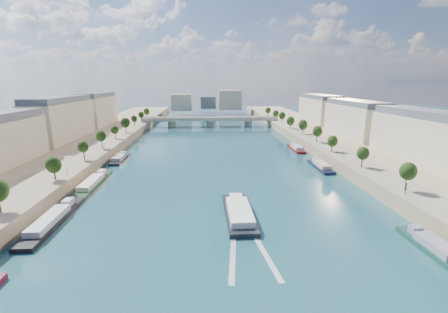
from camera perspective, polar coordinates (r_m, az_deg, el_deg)
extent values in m
plane|color=#0C2835|center=(137.19, -1.60, -1.43)|extent=(700.00, 700.00, 0.00)
cube|color=#9E8460|center=(152.09, -29.84, -0.81)|extent=(44.00, 520.00, 5.00)
cube|color=#9E8460|center=(156.61, 25.74, 0.05)|extent=(44.00, 520.00, 5.00)
cube|color=gray|center=(145.51, -24.66, 0.22)|extent=(14.00, 520.00, 0.10)
cube|color=gray|center=(149.26, 20.82, 0.91)|extent=(14.00, 520.00, 0.10)
cylinder|color=#382B1E|center=(94.32, -35.92, -7.13)|extent=(0.50, 0.50, 3.82)
ellipsoid|color=black|center=(93.24, -36.24, -5.06)|extent=(4.80, 4.80, 5.52)
cylinder|color=#382B1E|center=(114.14, -29.70, -2.95)|extent=(0.50, 0.50, 3.82)
ellipsoid|color=black|center=(113.26, -29.92, -1.21)|extent=(4.80, 4.80, 5.52)
cylinder|color=#382B1E|center=(135.33, -25.40, -0.02)|extent=(0.50, 0.50, 3.82)
ellipsoid|color=black|center=(134.58, -25.56, 1.47)|extent=(4.80, 4.80, 5.52)
cylinder|color=#382B1E|center=(157.32, -22.29, 2.11)|extent=(0.50, 0.50, 3.82)
ellipsoid|color=black|center=(156.68, -22.41, 3.39)|extent=(4.80, 4.80, 5.52)
cylinder|color=#382B1E|center=(179.83, -19.94, 3.71)|extent=(0.50, 0.50, 3.82)
ellipsoid|color=black|center=(179.27, -20.04, 4.84)|extent=(4.80, 4.80, 5.52)
cylinder|color=#382B1E|center=(202.68, -18.11, 4.94)|extent=(0.50, 0.50, 3.82)
ellipsoid|color=black|center=(202.18, -18.19, 5.95)|extent=(4.80, 4.80, 5.52)
cylinder|color=#382B1E|center=(225.77, -16.65, 5.92)|extent=(0.50, 0.50, 3.82)
ellipsoid|color=black|center=(225.32, -16.71, 6.82)|extent=(4.80, 4.80, 5.52)
cylinder|color=#382B1E|center=(249.03, -15.46, 6.72)|extent=(0.50, 0.50, 3.82)
ellipsoid|color=black|center=(248.63, -15.51, 7.54)|extent=(4.80, 4.80, 5.52)
cylinder|color=#382B1E|center=(272.42, -14.47, 7.37)|extent=(0.50, 0.50, 3.82)
ellipsoid|color=black|center=(272.05, -14.51, 8.12)|extent=(4.80, 4.80, 5.52)
cylinder|color=#382B1E|center=(105.88, 30.97, -4.34)|extent=(0.50, 0.50, 3.82)
ellipsoid|color=black|center=(104.92, 31.22, -2.47)|extent=(4.80, 4.80, 5.52)
cylinder|color=#382B1E|center=(125.40, 24.88, -0.99)|extent=(0.50, 0.50, 3.82)
ellipsoid|color=black|center=(124.60, 25.05, 0.60)|extent=(4.80, 4.80, 5.52)
cylinder|color=#382B1E|center=(146.27, 20.49, 1.43)|extent=(0.50, 0.50, 3.82)
ellipsoid|color=black|center=(145.58, 20.61, 2.81)|extent=(4.80, 4.80, 5.52)
cylinder|color=#382B1E|center=(167.98, 17.21, 3.24)|extent=(0.50, 0.50, 3.82)
ellipsoid|color=black|center=(167.38, 17.30, 4.45)|extent=(4.80, 4.80, 5.52)
cylinder|color=#382B1E|center=(190.23, 14.68, 4.62)|extent=(0.50, 0.50, 3.82)
ellipsoid|color=black|center=(189.70, 14.74, 5.69)|extent=(4.80, 4.80, 5.52)
cylinder|color=#382B1E|center=(212.87, 12.67, 5.70)|extent=(0.50, 0.50, 3.82)
ellipsoid|color=black|center=(212.40, 12.72, 6.66)|extent=(4.80, 4.80, 5.52)
cylinder|color=#382B1E|center=(235.78, 11.05, 6.57)|extent=(0.50, 0.50, 3.82)
ellipsoid|color=black|center=(235.35, 11.09, 7.44)|extent=(4.80, 4.80, 5.52)
cylinder|color=#382B1E|center=(258.88, 9.71, 7.28)|extent=(0.50, 0.50, 3.82)
ellipsoid|color=black|center=(258.49, 9.75, 8.07)|extent=(4.80, 4.80, 5.52)
cylinder|color=#382B1E|center=(282.13, 8.59, 7.87)|extent=(0.50, 0.50, 3.82)
ellipsoid|color=black|center=(281.78, 8.62, 8.60)|extent=(4.80, 4.80, 5.52)
cylinder|color=black|center=(116.53, -27.77, -2.35)|extent=(0.14, 0.14, 4.00)
sphere|color=#FFE5B2|center=(116.01, -27.89, -1.35)|extent=(0.36, 0.36, 0.36)
cylinder|color=black|center=(152.80, -21.86, 1.86)|extent=(0.14, 0.14, 4.00)
sphere|color=#FFE5B2|center=(152.40, -21.93, 2.63)|extent=(0.36, 0.36, 0.36)
cylinder|color=black|center=(190.57, -18.25, 4.41)|extent=(0.14, 0.14, 4.00)
sphere|color=#FFE5B2|center=(190.25, -18.30, 5.04)|extent=(0.36, 0.36, 0.36)
cylinder|color=black|center=(229.09, -15.82, 6.11)|extent=(0.14, 0.14, 4.00)
sphere|color=#FFE5B2|center=(228.83, -15.86, 6.63)|extent=(0.36, 0.36, 0.36)
cylinder|color=black|center=(100.58, 31.39, -5.23)|extent=(0.14, 0.14, 4.00)
sphere|color=#FFE5B2|center=(99.97, 31.54, -4.09)|extent=(0.36, 0.36, 0.36)
cylinder|color=black|center=(133.73, 21.74, 0.23)|extent=(0.14, 0.14, 4.00)
sphere|color=#FFE5B2|center=(133.28, 21.83, 1.11)|extent=(0.36, 0.36, 0.36)
cylinder|color=black|center=(169.86, 16.07, 3.47)|extent=(0.14, 0.14, 4.00)
sphere|color=#FFE5B2|center=(169.50, 16.11, 4.16)|extent=(0.36, 0.36, 0.36)
cylinder|color=black|center=(207.41, 12.39, 5.53)|extent=(0.14, 0.14, 4.00)
sphere|color=#FFE5B2|center=(207.12, 12.42, 6.10)|extent=(0.36, 0.36, 0.36)
cylinder|color=black|center=(245.74, 9.84, 6.94)|extent=(0.14, 0.14, 4.00)
sphere|color=#FFE5B2|center=(245.49, 9.86, 7.43)|extent=(0.36, 0.36, 0.36)
cube|color=#C2B595|center=(191.99, -28.57, 5.90)|extent=(16.00, 52.00, 20.00)
cube|color=#474C54|center=(191.03, -28.98, 9.33)|extent=(14.72, 50.44, 3.20)
cube|color=#C2B595|center=(245.57, -23.02, 7.91)|extent=(16.00, 52.00, 20.00)
cube|color=#474C54|center=(244.82, -23.29, 10.61)|extent=(14.72, 50.44, 3.20)
cube|color=#C2B595|center=(147.62, 33.85, 3.24)|extent=(16.00, 52.00, 20.00)
cube|color=#474C54|center=(146.36, 34.48, 7.69)|extent=(14.72, 50.44, 3.20)
cube|color=#C2B595|center=(196.23, 23.68, 6.56)|extent=(16.00, 52.00, 20.00)
cube|color=#474C54|center=(195.29, 24.02, 9.93)|extent=(14.72, 50.44, 3.20)
cube|color=#C2B595|center=(248.90, 17.61, 8.44)|extent=(16.00, 52.00, 20.00)
cube|color=#474C54|center=(248.15, 17.82, 11.10)|extent=(14.72, 50.44, 3.20)
cube|color=#C2B595|center=(343.78, -8.07, 10.17)|extent=(22.00, 18.00, 18.00)
cube|color=#C2B595|center=(353.97, 1.10, 10.74)|extent=(26.00, 20.00, 22.00)
cube|color=#474C54|center=(367.96, -3.04, 10.22)|extent=(18.00, 16.00, 14.00)
cube|color=#C1B79E|center=(252.13, -2.65, 7.13)|extent=(112.00, 11.00, 2.20)
cube|color=#C1B79E|center=(246.99, -2.63, 7.33)|extent=(112.00, 0.80, 0.90)
cube|color=#C1B79E|center=(256.92, -2.68, 7.59)|extent=(112.00, 0.80, 0.90)
cylinder|color=#C1B79E|center=(254.02, -9.92, 6.14)|extent=(6.40, 6.40, 5.00)
cylinder|color=#C1B79E|center=(252.61, -2.64, 6.29)|extent=(6.40, 6.40, 5.00)
cylinder|color=#C1B79E|center=(255.23, 4.60, 6.35)|extent=(6.40, 6.40, 5.00)
cube|color=#C1B79E|center=(256.92, -14.38, 6.00)|extent=(6.00, 12.00, 5.00)
cube|color=#C1B79E|center=(258.88, 9.02, 6.33)|extent=(6.00, 12.00, 5.00)
cube|color=black|center=(86.19, 2.82, -10.89)|extent=(7.63, 26.44, 1.89)
cube|color=silver|center=(83.54, 3.00, -10.38)|extent=(6.24, 17.19, 1.70)
cube|color=silver|center=(92.69, 2.27, -7.79)|extent=(3.78, 3.18, 1.80)
cube|color=silver|center=(71.10, 1.75, -16.99)|extent=(4.28, 25.96, 0.04)
cube|color=silver|center=(71.93, 7.06, -16.70)|extent=(4.44, 25.95, 0.04)
cube|color=black|center=(93.79, -29.64, -10.72)|extent=(5.00, 30.09, 1.80)
cube|color=silver|center=(91.18, -30.42, -10.35)|extent=(4.10, 16.55, 1.60)
cube|color=silver|center=(100.63, -27.58, -7.71)|extent=(2.50, 3.61, 1.80)
cube|color=#173922|center=(119.49, -23.53, -4.87)|extent=(5.00, 29.96, 1.80)
cube|color=beige|center=(116.85, -24.00, -4.45)|extent=(4.10, 16.48, 1.60)
cube|color=beige|center=(127.05, -22.29, -2.80)|extent=(2.50, 3.60, 1.80)
cube|color=#252527|center=(151.25, -19.23, -0.64)|extent=(5.00, 19.88, 1.80)
cube|color=#9998A0|center=(149.36, -19.44, -0.17)|extent=(4.10, 10.94, 1.60)
cube|color=#9998A0|center=(156.42, -18.72, 0.55)|extent=(2.50, 2.39, 1.80)
cube|color=#1A4137|center=(84.20, 34.74, -14.24)|extent=(5.00, 18.29, 1.80)
cube|color=gray|center=(82.49, 35.54, -13.61)|extent=(4.10, 10.06, 1.60)
cube|color=gray|center=(87.27, 32.68, -11.66)|extent=(2.50, 2.19, 1.80)
cube|color=#161B31|center=(137.44, 17.89, -1.97)|extent=(5.00, 20.89, 1.80)
cube|color=beige|center=(135.51, 18.20, -1.47)|extent=(4.10, 11.49, 1.60)
cube|color=beige|center=(142.61, 17.04, -0.59)|extent=(2.50, 2.51, 1.80)
cube|color=#611112|center=(170.06, 13.56, 1.33)|extent=(5.00, 20.10, 1.80)
cube|color=silver|center=(168.20, 13.75, 1.77)|extent=(4.10, 11.05, 1.60)
cube|color=silver|center=(175.32, 13.02, 2.34)|extent=(2.50, 2.41, 1.80)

